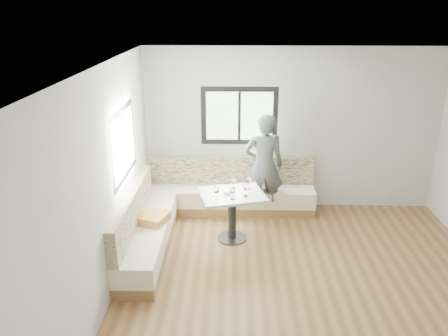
{
  "coord_description": "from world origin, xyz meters",
  "views": [
    {
      "loc": [
        -1.01,
        -4.71,
        3.44
      ],
      "look_at": [
        -1.14,
        1.36,
        1.14
      ],
      "focal_mm": 35.0,
      "sensor_mm": 36.0,
      "label": 1
    }
  ],
  "objects": [
    {
      "name": "olive_ramekin",
      "position": [
        -1.08,
        1.25,
        0.79
      ],
      "size": [
        0.11,
        0.11,
        0.04
      ],
      "color": "white",
      "rests_on": "table"
    },
    {
      "name": "wine_glass_b",
      "position": [
        -1.01,
        1.06,
        0.91
      ],
      "size": [
        0.09,
        0.09,
        0.2
      ],
      "color": "white",
      "rests_on": "table"
    },
    {
      "name": "wine_glass_a",
      "position": [
        -1.24,
        1.06,
        0.91
      ],
      "size": [
        0.09,
        0.09,
        0.2
      ],
      "color": "white",
      "rests_on": "table"
    },
    {
      "name": "room",
      "position": [
        -0.08,
        0.08,
        1.41
      ],
      "size": [
        5.01,
        5.01,
        2.81
      ],
      "color": "brown",
      "rests_on": "ground"
    },
    {
      "name": "wine_glass_e",
      "position": [
        -0.76,
        1.44,
        0.91
      ],
      "size": [
        0.09,
        0.09,
        0.2
      ],
      "color": "white",
      "rests_on": "table"
    },
    {
      "name": "banquette",
      "position": [
        -1.59,
        1.63,
        0.33
      ],
      "size": [
        2.9,
        2.8,
        0.95
      ],
      "color": "olive",
      "rests_on": "ground"
    },
    {
      "name": "wine_glass_c",
      "position": [
        -0.81,
        1.17,
        0.91
      ],
      "size": [
        0.09,
        0.09,
        0.2
      ],
      "color": "white",
      "rests_on": "table"
    },
    {
      "name": "wine_glass_d",
      "position": [
        -0.99,
        1.4,
        0.91
      ],
      "size": [
        0.09,
        0.09,
        0.2
      ],
      "color": "white",
      "rests_on": "table"
    },
    {
      "name": "person",
      "position": [
        -0.49,
        2.08,
        0.9
      ],
      "size": [
        0.68,
        0.46,
        1.8
      ],
      "primitive_type": "imported",
      "rotation": [
        0.0,
        0.0,
        3.18
      ],
      "color": "#454E49",
      "rests_on": "ground"
    },
    {
      "name": "table",
      "position": [
        -1.01,
        1.26,
        0.57
      ],
      "size": [
        1.08,
        0.93,
        0.77
      ],
      "rotation": [
        0.0,
        0.0,
        0.24
      ],
      "color": "black",
      "rests_on": "ground"
    }
  ]
}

